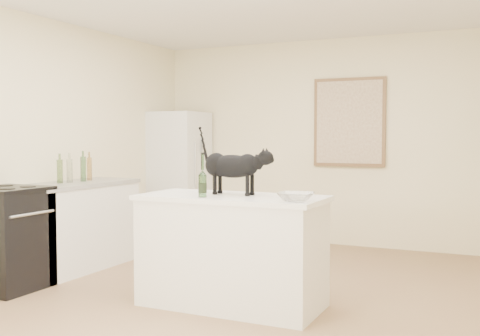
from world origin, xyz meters
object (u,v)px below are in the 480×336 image
Objects in this scene: stove at (7,239)px; black_cat at (232,169)px; glass_bowl at (296,197)px; fridge at (179,175)px; wine_bottle at (203,178)px.

black_cat is at bearing 12.78° from stove.
stove is at bearing -175.30° from glass_bowl.
fridge is at bearing 134.24° from glass_bowl.
stove is 2.71m from glass_bowl.
fridge is at bearing 90.00° from stove.
glass_bowl is at bearing -19.43° from black_cat.
fridge is (0.00, 2.95, 0.40)m from stove.
fridge is 3.81m from glass_bowl.
wine_bottle is 1.12× the size of glass_bowl.
wine_bottle is at bearing -177.83° from glass_bowl.
black_cat is 0.30m from wine_bottle.
black_cat is at bearing -50.87° from fridge.
black_cat is (2.03, -2.49, 0.26)m from fridge.
black_cat reaches higher than glass_bowl.
black_cat reaches higher than stove.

